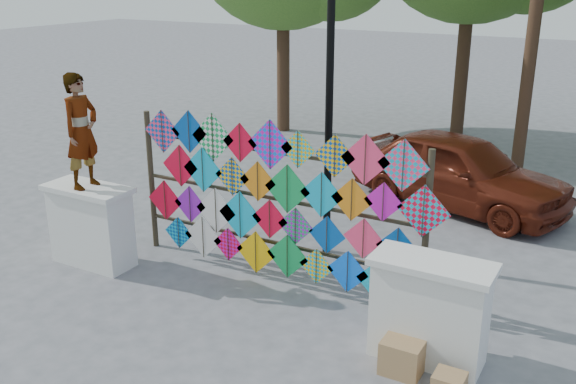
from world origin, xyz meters
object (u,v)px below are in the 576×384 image
object	(u,v)px
sedan	(459,170)
lamppost	(330,89)
vendor_woman	(81,131)
kite_rack	(274,201)

from	to	relation	value
sedan	lamppost	xyz separation A→B (m)	(-1.29, -3.17, 1.96)
vendor_woman	lamppost	size ratio (longest dim) A/B	0.39
vendor_woman	sedan	distance (m)	7.01
vendor_woman	sedan	size ratio (longest dim) A/B	0.40
kite_rack	sedan	xyz separation A→B (m)	(1.53, 4.44, -0.51)
kite_rack	vendor_woman	xyz separation A→B (m)	(-2.75, -0.93, 0.90)
vendor_woman	lamppost	distance (m)	3.75
vendor_woman	sedan	world-z (taller)	vendor_woman
kite_rack	sedan	world-z (taller)	kite_rack
vendor_woman	lamppost	world-z (taller)	lamppost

